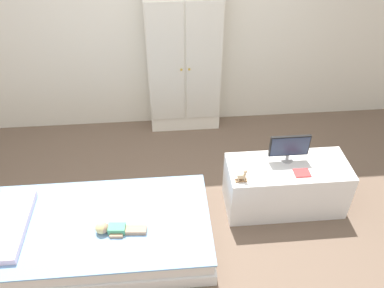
{
  "coord_description": "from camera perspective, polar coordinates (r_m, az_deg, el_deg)",
  "views": [
    {
      "loc": [
        0.01,
        -2.26,
        2.66
      ],
      "look_at": [
        0.24,
        0.38,
        0.55
      ],
      "focal_mm": 36.72,
      "sensor_mm": 36.0,
      "label": 1
    }
  ],
  "objects": [
    {
      "name": "back_wall",
      "position": [
        4.05,
        -5.14,
        19.55
      ],
      "size": [
        6.4,
        0.05,
        2.7
      ],
      "primitive_type": "cube",
      "color": "silver",
      "rests_on": "ground_plane"
    },
    {
      "name": "ground_plane",
      "position": [
        3.5,
        -3.44,
        -11.34
      ],
      "size": [
        10.0,
        10.0,
        0.02
      ],
      "primitive_type": "cube",
      "color": "brown"
    },
    {
      "name": "tv_monitor",
      "position": [
        3.35,
        13.97,
        -0.38
      ],
      "size": [
        0.34,
        0.1,
        0.26
      ],
      "color": "#99999E",
      "rests_on": "tv_stand"
    },
    {
      "name": "wardrobe",
      "position": [
        4.13,
        -1.11,
        11.58
      ],
      "size": [
        0.76,
        0.25,
        1.56
      ],
      "color": "white",
      "rests_on": "ground_plane"
    },
    {
      "name": "tv_stand",
      "position": [
        3.55,
        13.38,
        -5.94
      ],
      "size": [
        1.03,
        0.44,
        0.47
      ],
      "primitive_type": "cube",
      "color": "white",
      "rests_on": "ground_plane"
    },
    {
      "name": "rocking_horse_toy",
      "position": [
        3.15,
        7.35,
        -4.6
      ],
      "size": [
        0.1,
        0.04,
        0.12
      ],
      "color": "#8E6642",
      "rests_on": "tv_stand"
    },
    {
      "name": "pillow",
      "position": [
        3.41,
        -25.41,
        -10.69
      ],
      "size": [
        0.32,
        0.69,
        0.06
      ],
      "primitive_type": "cube",
      "color": "silver",
      "rests_on": "bed"
    },
    {
      "name": "doll",
      "position": [
        3.13,
        -11.66,
        -11.93
      ],
      "size": [
        0.39,
        0.14,
        0.1
      ],
      "color": "#4CA375",
      "rests_on": "bed"
    },
    {
      "name": "bed",
      "position": [
        3.34,
        -13.25,
        -12.4
      ],
      "size": [
        1.79,
        0.96,
        0.25
      ],
      "color": "white",
      "rests_on": "ground_plane"
    },
    {
      "name": "book_red",
      "position": [
        3.34,
        15.68,
        -4.07
      ],
      "size": [
        0.13,
        0.1,
        0.01
      ],
      "primitive_type": "cube",
      "color": "#CC3838",
      "rests_on": "tv_stand"
    }
  ]
}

